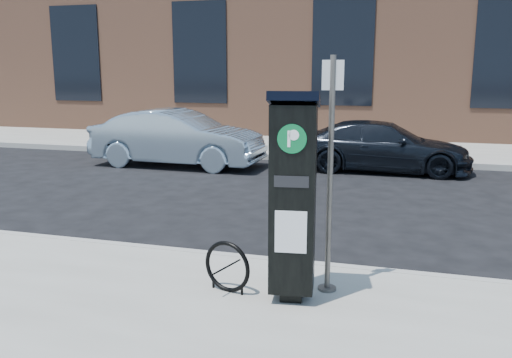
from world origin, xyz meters
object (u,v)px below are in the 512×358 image
at_px(car_silver, 177,138).
at_px(car_dark, 383,146).
at_px(bike_rack, 227,267).
at_px(sign_pole, 330,178).
at_px(parking_kiosk, 293,196).

xyz_separation_m(car_silver, car_dark, (5.07, 0.74, -0.12)).
relative_size(bike_rack, car_silver, 0.13).
distance_m(sign_pole, car_dark, 7.99).
relative_size(parking_kiosk, bike_rack, 3.80).
xyz_separation_m(bike_rack, car_dark, (1.11, 8.28, 0.18)).
height_order(sign_pole, bike_rack, sign_pole).
distance_m(parking_kiosk, sign_pole, 0.47).
height_order(parking_kiosk, sign_pole, sign_pole).
relative_size(parking_kiosk, sign_pole, 0.86).
bearing_deg(sign_pole, bike_rack, -175.15).
bearing_deg(bike_rack, parking_kiosk, 15.25).
distance_m(bike_rack, car_dark, 8.36).
xyz_separation_m(sign_pole, bike_rack, (-1.00, -0.33, -0.94)).
bearing_deg(car_dark, bike_rack, 172.55).
relative_size(sign_pole, car_silver, 0.56).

